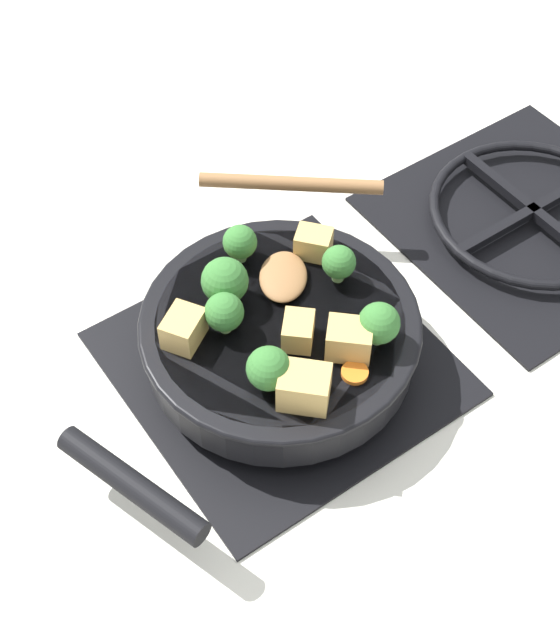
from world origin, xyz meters
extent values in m
plane|color=silver|center=(0.00, 0.00, 0.00)|extent=(2.40, 2.40, 0.00)
cube|color=black|center=(0.00, 0.00, 0.00)|extent=(0.31, 0.31, 0.01)
torus|color=black|center=(0.00, 0.00, 0.02)|extent=(0.24, 0.24, 0.01)
cube|color=black|center=(0.00, 0.00, 0.02)|extent=(0.01, 0.23, 0.01)
cube|color=black|center=(0.00, 0.00, 0.02)|extent=(0.23, 0.01, 0.01)
cube|color=black|center=(0.00, 0.36, 0.00)|extent=(0.31, 0.31, 0.01)
torus|color=black|center=(0.00, 0.36, 0.02)|extent=(0.24, 0.24, 0.01)
cube|color=black|center=(0.00, 0.36, 0.02)|extent=(0.01, 0.23, 0.01)
cube|color=black|center=(0.00, 0.36, 0.02)|extent=(0.23, 0.01, 0.01)
cylinder|color=black|center=(0.00, 0.00, 0.05)|extent=(0.27, 0.27, 0.05)
cylinder|color=brown|center=(0.00, 0.00, 0.05)|extent=(0.24, 0.24, 0.04)
torus|color=black|center=(0.00, 0.00, 0.07)|extent=(0.28, 0.28, 0.01)
cylinder|color=black|center=(0.07, -0.20, 0.06)|extent=(0.16, 0.07, 0.02)
ellipsoid|color=olive|center=(-0.04, 0.03, 0.08)|extent=(0.08, 0.08, 0.01)
cylinder|color=olive|center=(-0.14, 0.12, 0.08)|extent=(0.14, 0.17, 0.02)
cube|color=tan|center=(-0.03, -0.09, 0.09)|extent=(0.05, 0.05, 0.03)
cube|color=tan|center=(0.07, 0.03, 0.09)|extent=(0.05, 0.05, 0.03)
cube|color=tan|center=(0.03, 0.00, 0.09)|extent=(0.05, 0.04, 0.03)
cube|color=tan|center=(-0.05, 0.08, 0.09)|extent=(0.05, 0.05, 0.03)
cube|color=tan|center=(0.09, -0.03, 0.09)|extent=(0.06, 0.06, 0.04)
cylinder|color=#709956|center=(-0.01, 0.08, 0.08)|extent=(0.01, 0.01, 0.01)
sphere|color=#387533|center=(-0.01, 0.08, 0.10)|extent=(0.03, 0.03, 0.03)
cylinder|color=#709956|center=(-0.05, -0.03, 0.08)|extent=(0.01, 0.01, 0.01)
sphere|color=#387533|center=(-0.05, -0.03, 0.10)|extent=(0.05, 0.05, 0.05)
cylinder|color=#709956|center=(0.06, -0.05, 0.08)|extent=(0.01, 0.01, 0.01)
sphere|color=#387533|center=(0.06, -0.05, 0.10)|extent=(0.04, 0.04, 0.04)
cylinder|color=#709956|center=(-0.02, -0.05, 0.08)|extent=(0.01, 0.01, 0.01)
sphere|color=#387533|center=(-0.02, -0.05, 0.10)|extent=(0.04, 0.04, 0.04)
cylinder|color=#709956|center=(-0.09, 0.01, 0.08)|extent=(0.01, 0.01, 0.01)
sphere|color=#387533|center=(-0.09, 0.01, 0.10)|extent=(0.04, 0.04, 0.04)
cylinder|color=#709956|center=(0.07, 0.06, 0.08)|extent=(0.01, 0.01, 0.01)
sphere|color=#387533|center=(0.07, 0.06, 0.10)|extent=(0.04, 0.04, 0.04)
cylinder|color=orange|center=(-0.08, -0.02, 0.08)|extent=(0.02, 0.02, 0.01)
cylinder|color=orange|center=(0.09, 0.02, 0.08)|extent=(0.03, 0.03, 0.01)
camera|label=1|loc=(0.44, -0.31, 0.75)|focal=50.00mm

